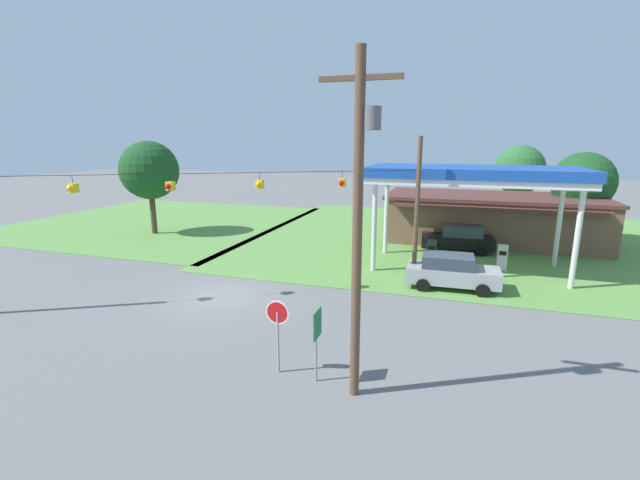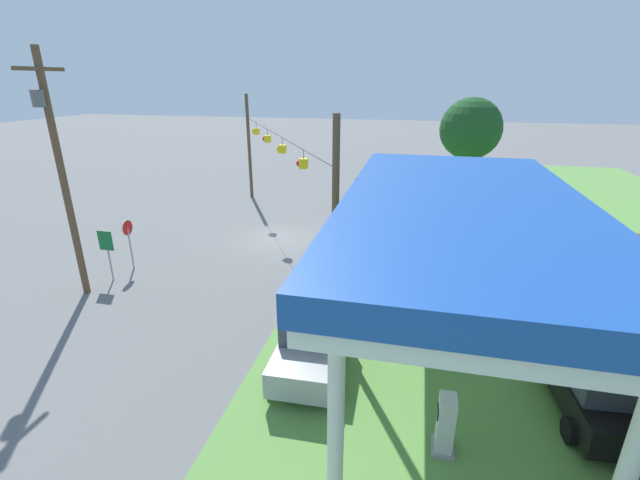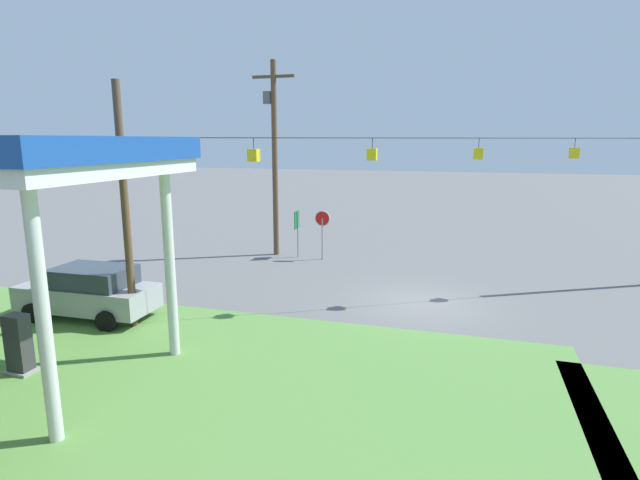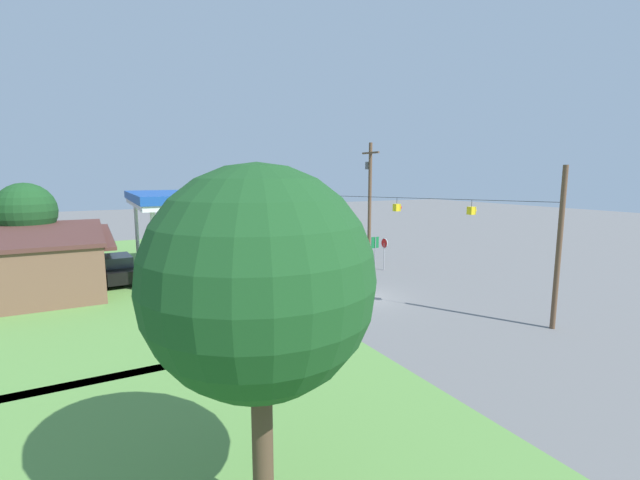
# 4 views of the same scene
# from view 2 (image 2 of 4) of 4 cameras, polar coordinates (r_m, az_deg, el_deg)

# --- Properties ---
(ground_plane) EXTENTS (160.00, 160.00, 0.00)m
(ground_plane) POSITION_cam_2_polar(r_m,az_deg,el_deg) (24.78, -5.62, 0.07)
(ground_plane) COLOR slate
(grass_verge_opposite_corner) EXTENTS (24.00, 24.00, 0.04)m
(grass_verge_opposite_corner) POSITION_cam_2_polar(r_m,az_deg,el_deg) (39.85, 25.00, 6.17)
(grass_verge_opposite_corner) COLOR #5B8E42
(grass_verge_opposite_corner) RESTS_ON ground
(gas_station_canopy) EXTENTS (11.71, 5.67, 6.02)m
(gas_station_canopy) POSITION_cam_2_polar(r_m,az_deg,el_deg) (11.12, 18.33, 3.04)
(gas_station_canopy) COLOR silver
(gas_station_canopy) RESTS_ON ground
(fuel_pump_near) EXTENTS (0.71, 0.56, 1.60)m
(fuel_pump_near) POSITION_cam_2_polar(r_m,az_deg,el_deg) (14.91, 15.68, -12.22)
(fuel_pump_near) COLOR gray
(fuel_pump_near) RESTS_ON ground
(fuel_pump_far) EXTENTS (0.71, 0.56, 1.60)m
(fuel_pump_far) POSITION_cam_2_polar(r_m,az_deg,el_deg) (11.73, 16.34, -22.68)
(fuel_pump_far) COLOR gray
(fuel_pump_far) RESTS_ON ground
(car_at_pumps_front) EXTENTS (4.63, 2.20, 1.78)m
(car_at_pumps_front) POSITION_cam_2_polar(r_m,az_deg,el_deg) (14.02, -0.85, -12.86)
(car_at_pumps_front) COLOR #9E9EA3
(car_at_pumps_front) RESTS_ON ground
(car_at_pumps_rear) EXTENTS (4.85, 2.37, 1.84)m
(car_at_pumps_rear) POSITION_cam_2_polar(r_m,az_deg,el_deg) (14.41, 32.47, -15.39)
(car_at_pumps_rear) COLOR black
(car_at_pumps_rear) RESTS_ON ground
(stop_sign_roadside) EXTENTS (0.80, 0.08, 2.50)m
(stop_sign_roadside) POSITION_cam_2_polar(r_m,az_deg,el_deg) (22.20, -24.20, 0.80)
(stop_sign_roadside) COLOR #99999E
(stop_sign_roadside) RESTS_ON ground
(route_sign) EXTENTS (0.10, 0.70, 2.40)m
(route_sign) POSITION_cam_2_polar(r_m,az_deg,el_deg) (21.31, -26.58, -0.67)
(route_sign) COLOR gray
(route_sign) RESTS_ON ground
(utility_pole_main) EXTENTS (2.20, 0.44, 9.82)m
(utility_pole_main) POSITION_cam_2_polar(r_m,az_deg,el_deg) (19.64, -31.40, 8.36)
(utility_pole_main) COLOR brown
(utility_pole_main) RESTS_ON ground
(signal_span_gantry) EXTENTS (17.63, 10.24, 7.70)m
(signal_span_gantry) POSITION_cam_2_polar(r_m,az_deg,el_deg) (23.64, -6.01, 9.70)
(signal_span_gantry) COLOR brown
(signal_span_gantry) RESTS_ON ground
(tree_west_verge) EXTENTS (4.60, 4.60, 7.48)m
(tree_west_verge) POSITION_cam_2_polar(r_m,az_deg,el_deg) (35.21, 19.46, 13.79)
(tree_west_verge) COLOR #4C3828
(tree_west_verge) RESTS_ON ground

